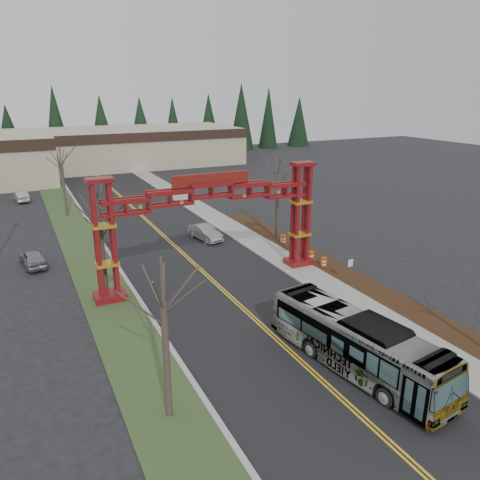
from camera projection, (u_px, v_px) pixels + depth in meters
ground at (364, 419)px, 21.59m from camera, size 200.00×200.00×0.00m
road at (184, 254)px, 42.97m from camera, size 12.00×110.00×0.02m
lane_line_left at (182, 254)px, 42.92m from camera, size 0.12×100.00×0.01m
lane_line_right at (185, 254)px, 43.02m from camera, size 0.12×100.00×0.01m
curb_right at (243, 244)px, 45.51m from camera, size 0.30×110.00×0.15m
sidewalk_right at (257, 242)px, 46.11m from camera, size 2.60×110.00×0.14m
landscape_strip at (383, 295)px, 34.36m from camera, size 2.60×50.00×0.12m
grass_median at (94, 268)px, 39.64m from camera, size 4.00×110.00×0.08m
curb_left at (116, 264)px, 40.40m from camera, size 0.30×110.00×0.15m
gateway_arch at (212, 208)px, 35.13m from camera, size 18.20×1.60×8.90m
retail_building_east at (139, 146)px, 93.04m from camera, size 38.00×20.30×7.00m
conifer_treeline at (78, 128)px, 98.37m from camera, size 116.10×5.60×13.00m
transit_bus at (357, 343)px, 24.99m from camera, size 4.29×11.62×3.16m
silver_sedan at (205, 232)px, 46.89m from camera, size 2.35×4.71×1.48m
parked_car_near_a at (33, 258)px, 39.85m from camera, size 2.30×4.52×1.47m
parked_car_far_a at (21, 196)px, 62.69m from camera, size 1.94×4.38×1.40m
bare_tree_median_near at (163, 304)px, 20.04m from camera, size 3.21×3.21×7.91m
bare_tree_median_mid at (100, 223)px, 33.20m from camera, size 3.28×3.28×7.63m
bare_tree_median_far at (61, 164)px, 53.96m from camera, size 3.29×3.29×8.37m
bare_tree_right_far at (278, 175)px, 45.37m from camera, size 3.43×3.43×8.83m
street_sign at (350, 267)px, 35.88m from camera, size 0.47×0.08×2.07m
barrel_south at (324, 262)px, 39.71m from camera, size 0.48×0.48×0.90m
barrel_mid at (311, 257)px, 40.80m from camera, size 0.54×0.54×1.00m
barrel_north at (283, 240)px, 45.55m from camera, size 0.51×0.51×0.94m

